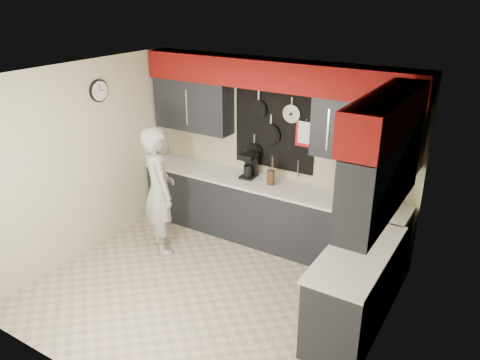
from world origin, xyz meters
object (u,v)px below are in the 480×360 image
Objects in this scene: knife_block at (271,177)px; coffee_maker at (250,165)px; microwave at (358,197)px; person at (159,191)px; utensil_crock at (271,176)px.

coffee_maker is (-0.39, 0.09, 0.08)m from knife_block.
microwave is 2.51× the size of knife_block.
person is (-1.20, -0.95, -0.13)m from knife_block.
person is at bearing -159.42° from microwave.
utensil_crock is 1.55m from person.
utensil_crock is (-0.03, 0.07, -0.02)m from knife_block.
utensil_crock is at bearing 174.51° from microwave.
microwave is at bearing -19.48° from knife_block.
coffee_maker is (-0.35, 0.01, 0.10)m from utensil_crock.
person is at bearing -138.58° from utensil_crock.
knife_block is 0.41m from coffee_maker.
coffee_maker is at bearing 177.98° from utensil_crock.
microwave is 1.31m from utensil_crock.
knife_block is at bearing -108.06° from person.
knife_block is 0.08m from utensil_crock.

